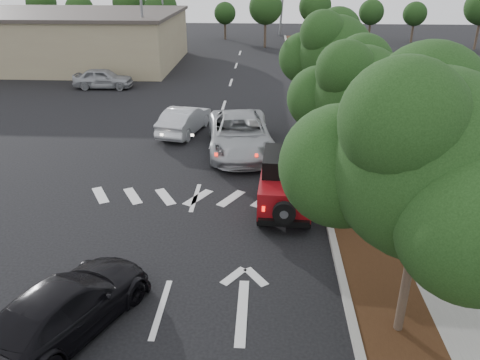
{
  "coord_description": "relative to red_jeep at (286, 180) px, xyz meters",
  "views": [
    {
      "loc": [
        2.43,
        -8.97,
        7.72
      ],
      "look_at": [
        1.78,
        3.0,
        2.14
      ],
      "focal_mm": 35.0,
      "sensor_mm": 36.0,
      "label": 1
    }
  ],
  "objects": [
    {
      "name": "ground",
      "position": [
        -3.21,
        -5.52,
        -0.99
      ],
      "size": [
        120.0,
        120.0,
        0.0
      ],
      "primitive_type": "plane",
      "color": "black",
      "rests_on": "ground"
    },
    {
      "name": "curb",
      "position": [
        1.39,
        6.48,
        -0.91
      ],
      "size": [
        0.2,
        70.0,
        0.15
      ],
      "primitive_type": "cube",
      "color": "#9E9B93",
      "rests_on": "ground"
    },
    {
      "name": "planting_strip",
      "position": [
        2.39,
        6.48,
        -0.93
      ],
      "size": [
        1.8,
        70.0,
        0.12
      ],
      "primitive_type": "cube",
      "color": "black",
      "rests_on": "ground"
    },
    {
      "name": "sidewalk",
      "position": [
        4.29,
        6.48,
        -0.93
      ],
      "size": [
        2.0,
        70.0,
        0.12
      ],
      "primitive_type": "cube",
      "color": "gray",
      "rests_on": "ground"
    },
    {
      "name": "hedge",
      "position": [
        5.69,
        6.48,
        -0.59
      ],
      "size": [
        0.8,
        70.0,
        0.8
      ],
      "primitive_type": "cube",
      "color": "black",
      "rests_on": "ground"
    },
    {
      "name": "commercial_building",
      "position": [
        -19.21,
        24.48,
        1.01
      ],
      "size": [
        22.0,
        12.0,
        4.0
      ],
      "primitive_type": "cube",
      "color": "gray",
      "rests_on": "ground"
    },
    {
      "name": "transmission_tower",
      "position": [
        2.79,
        42.48,
        -0.99
      ],
      "size": [
        7.0,
        4.0,
        28.0
      ],
      "primitive_type": null,
      "color": "slate",
      "rests_on": "ground"
    },
    {
      "name": "street_tree_near",
      "position": [
        2.39,
        -6.02,
        -0.99
      ],
      "size": [
        3.8,
        3.8,
        5.92
      ],
      "primitive_type": null,
      "color": "black",
      "rests_on": "ground"
    },
    {
      "name": "street_tree_mid",
      "position": [
        2.39,
        0.98,
        -0.99
      ],
      "size": [
        3.2,
        3.2,
        5.32
      ],
      "primitive_type": null,
      "color": "black",
      "rests_on": "ground"
    },
    {
      "name": "street_tree_far",
      "position": [
        2.39,
        7.48,
        -0.99
      ],
      "size": [
        3.4,
        3.4,
        5.62
      ],
      "primitive_type": null,
      "color": "black",
      "rests_on": "ground"
    },
    {
      "name": "light_pole_a",
      "position": [
        -9.71,
        20.48,
        -0.99
      ],
      "size": [
        2.0,
        0.22,
        9.0
      ],
      "primitive_type": null,
      "color": "slate",
      "rests_on": "ground"
    },
    {
      "name": "light_pole_b",
      "position": [
        -10.71,
        32.48,
        -0.99
      ],
      "size": [
        2.0,
        0.22,
        9.0
      ],
      "primitive_type": null,
      "color": "slate",
      "rests_on": "ground"
    },
    {
      "name": "red_jeep",
      "position": [
        0.0,
        0.0,
        0.0
      ],
      "size": [
        1.88,
        3.87,
        1.94
      ],
      "rotation": [
        0.0,
        0.0,
        -0.06
      ],
      "color": "black",
      "rests_on": "ground"
    },
    {
      "name": "silver_suv_ahead",
      "position": [
        -1.85,
        5.2,
        -0.17
      ],
      "size": [
        3.41,
        6.17,
        1.63
      ],
      "primitive_type": "imported",
      "rotation": [
        0.0,
        0.0,
        0.12
      ],
      "color": "#A2A5A9",
      "rests_on": "ground"
    },
    {
      "name": "black_suv_oncoming",
      "position": [
        -5.16,
        -6.33,
        -0.33
      ],
      "size": [
        3.52,
        4.85,
        1.31
      ],
      "primitive_type": "imported",
      "rotation": [
        0.0,
        0.0,
        2.72
      ],
      "color": "black",
      "rests_on": "ground"
    },
    {
      "name": "silver_sedan_oncoming",
      "position": [
        -4.71,
        7.56,
        -0.32
      ],
      "size": [
        2.32,
        4.26,
        1.33
      ],
      "primitive_type": "imported",
      "rotation": [
        0.0,
        0.0,
        2.91
      ],
      "color": "#B8BBC1",
      "rests_on": "ground"
    },
    {
      "name": "parked_suv",
      "position": [
        -11.67,
        16.35,
        -0.32
      ],
      "size": [
        3.95,
        1.63,
        1.34
      ],
      "primitive_type": "imported",
      "rotation": [
        0.0,
        0.0,
        1.58
      ],
      "color": "#989B9F",
      "rests_on": "ground"
    },
    {
      "name": "terracotta_planter",
      "position": [
        5.19,
        -3.06,
        -0.16
      ],
      "size": [
        0.7,
        0.7,
        1.22
      ],
      "rotation": [
        0.0,
        0.0,
        -0.09
      ],
      "color": "brown",
      "rests_on": "ground"
    }
  ]
}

